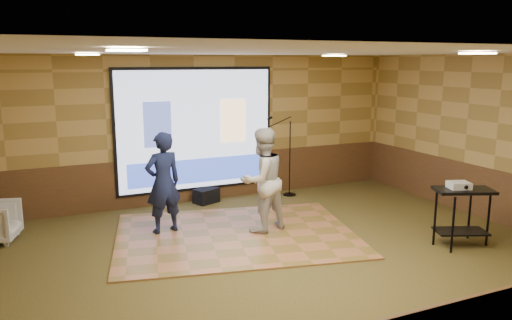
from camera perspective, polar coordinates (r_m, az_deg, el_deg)
name	(u,v)px	position (r m, az deg, el deg)	size (l,w,h in m)	color
ground	(269,259)	(7.52, 1.54, -11.23)	(9.00, 9.00, 0.00)	#343B1A
room_shell	(270,118)	(6.99, 1.63, 4.84)	(9.04, 7.04, 3.02)	tan
wainscot_back	(197,178)	(10.47, -6.78, -2.08)	(9.00, 0.04, 0.95)	#4B3019
wainscot_right	(490,195)	(10.07, 25.22, -3.63)	(0.04, 7.00, 0.95)	#4B3019
projector_screen	(196,131)	(10.25, -6.83, 3.32)	(3.32, 0.06, 2.52)	black
downlight_nw	(87,55)	(8.09, -18.73, 11.35)	(0.32, 0.32, 0.02)	beige
downlight_ne	(334,56)	(9.60, 8.94, 11.69)	(0.32, 0.32, 0.02)	beige
downlight_sw	(126,50)	(4.82, -14.60, 12.04)	(0.32, 0.32, 0.02)	beige
downlight_se	(477,53)	(7.07, 23.98, 11.08)	(0.32, 0.32, 0.02)	beige
dance_floor	(236,235)	(8.46, -2.30, -8.51)	(3.92, 2.99, 0.03)	#A8673D
player_left	(163,183)	(8.46, -10.57, -2.56)	(0.62, 0.41, 1.71)	#151D44
player_right	(262,180)	(8.38, 0.71, -2.31)	(0.86, 0.67, 1.76)	beige
av_table	(463,206)	(8.48, 22.54, -4.92)	(0.88, 0.46, 0.92)	black
projector	(459,185)	(8.38, 22.18, -2.68)	(0.31, 0.26, 0.10)	silver
mic_stand	(287,173)	(10.79, 3.60, -1.52)	(0.69, 0.28, 1.75)	black
duffel_bag	(206,196)	(10.35, -5.69, -4.08)	(0.48, 0.32, 0.30)	black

